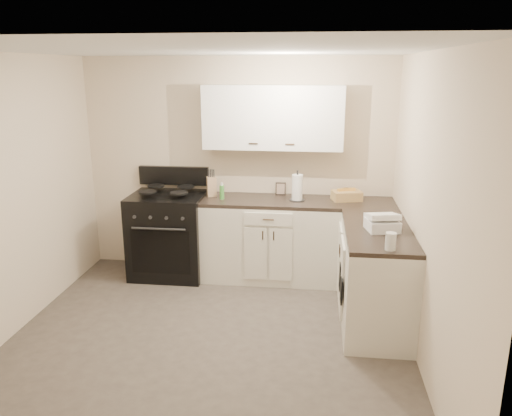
# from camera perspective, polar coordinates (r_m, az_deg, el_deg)

# --- Properties ---
(floor) EXTENTS (3.60, 3.60, 0.00)m
(floor) POSITION_cam_1_polar(r_m,az_deg,el_deg) (4.66, -5.49, -14.90)
(floor) COLOR #473F38
(floor) RESTS_ON ground
(ceiling) EXTENTS (3.60, 3.60, 0.00)m
(ceiling) POSITION_cam_1_polar(r_m,az_deg,el_deg) (4.02, -6.45, 17.55)
(ceiling) COLOR white
(ceiling) RESTS_ON wall_back
(wall_back) EXTENTS (3.60, 0.00, 3.60)m
(wall_back) POSITION_cam_1_polar(r_m,az_deg,el_deg) (5.89, -2.11, 4.76)
(wall_back) COLOR beige
(wall_back) RESTS_ON ground
(wall_right) EXTENTS (0.00, 3.60, 3.60)m
(wall_right) POSITION_cam_1_polar(r_m,az_deg,el_deg) (4.16, 19.02, -0.70)
(wall_right) COLOR beige
(wall_right) RESTS_ON ground
(wall_left) EXTENTS (0.00, 3.60, 3.60)m
(wall_left) POSITION_cam_1_polar(r_m,az_deg,el_deg) (4.88, -27.02, 0.76)
(wall_left) COLOR beige
(wall_left) RESTS_ON ground
(wall_front) EXTENTS (3.60, 0.00, 3.60)m
(wall_front) POSITION_cam_1_polar(r_m,az_deg,el_deg) (2.55, -14.92, -10.71)
(wall_front) COLOR beige
(wall_front) RESTS_ON ground
(base_cabinets_back) EXTENTS (1.55, 0.60, 0.90)m
(base_cabinets_back) POSITION_cam_1_polar(r_m,az_deg,el_deg) (5.76, 1.70, -3.75)
(base_cabinets_back) COLOR silver
(base_cabinets_back) RESTS_ON floor
(base_cabinets_right) EXTENTS (0.60, 1.90, 0.90)m
(base_cabinets_right) POSITION_cam_1_polar(r_m,az_deg,el_deg) (5.16, 13.07, -6.50)
(base_cabinets_right) COLOR silver
(base_cabinets_right) RESTS_ON floor
(countertop_back) EXTENTS (1.55, 0.60, 0.04)m
(countertop_back) POSITION_cam_1_polar(r_m,az_deg,el_deg) (5.62, 1.74, 0.78)
(countertop_back) COLOR black
(countertop_back) RESTS_ON base_cabinets_back
(countertop_right) EXTENTS (0.60, 1.90, 0.04)m
(countertop_right) POSITION_cam_1_polar(r_m,az_deg,el_deg) (5.01, 13.40, -1.51)
(countertop_right) COLOR black
(countertop_right) RESTS_ON base_cabinets_right
(upper_cabinets) EXTENTS (1.55, 0.30, 0.70)m
(upper_cabinets) POSITION_cam_1_polar(r_m,az_deg,el_deg) (5.61, 1.96, 10.30)
(upper_cabinets) COLOR white
(upper_cabinets) RESTS_ON wall_back
(stove) EXTENTS (0.84, 0.72, 1.02)m
(stove) POSITION_cam_1_polar(r_m,az_deg,el_deg) (5.95, -9.86, -3.23)
(stove) COLOR black
(stove) RESTS_ON floor
(knife_block) EXTENTS (0.13, 0.12, 0.23)m
(knife_block) POSITION_cam_1_polar(r_m,az_deg,el_deg) (5.76, -5.09, 2.45)
(knife_block) COLOR tan
(knife_block) RESTS_ON countertop_back
(paper_towel) EXTENTS (0.13, 0.13, 0.29)m
(paper_towel) POSITION_cam_1_polar(r_m,az_deg,el_deg) (5.56, 4.73, 2.33)
(paper_towel) COLOR white
(paper_towel) RESTS_ON countertop_back
(soap_bottle) EXTENTS (0.05, 0.05, 0.16)m
(soap_bottle) POSITION_cam_1_polar(r_m,az_deg,el_deg) (5.63, -3.92, 1.82)
(soap_bottle) COLOR green
(soap_bottle) RESTS_ON countertop_back
(picture_frame) EXTENTS (0.12, 0.04, 0.15)m
(picture_frame) POSITION_cam_1_polar(r_m,az_deg,el_deg) (5.82, 2.84, 2.22)
(picture_frame) COLOR black
(picture_frame) RESTS_ON countertop_back
(wicker_basket) EXTENTS (0.35, 0.28, 0.10)m
(wicker_basket) POSITION_cam_1_polar(r_m,az_deg,el_deg) (5.67, 10.32, 1.41)
(wicker_basket) COLOR tan
(wicker_basket) RESTS_ON countertop_right
(countertop_grill) EXTENTS (0.32, 0.30, 0.10)m
(countertop_grill) POSITION_cam_1_polar(r_m,az_deg,el_deg) (4.68, 14.21, -1.89)
(countertop_grill) COLOR white
(countertop_grill) RESTS_ON countertop_right
(glass_jar) EXTENTS (0.11, 0.11, 0.15)m
(glass_jar) POSITION_cam_1_polar(r_m,az_deg,el_deg) (4.18, 15.14, -3.71)
(glass_jar) COLOR silver
(glass_jar) RESTS_ON countertop_right
(oven_mitt_near) EXTENTS (0.02, 0.13, 0.23)m
(oven_mitt_near) POSITION_cam_1_polar(r_m,az_deg,el_deg) (4.64, 9.74, -9.31)
(oven_mitt_near) COLOR black
(oven_mitt_near) RESTS_ON base_cabinets_right
(oven_mitt_far) EXTENTS (0.02, 0.14, 0.25)m
(oven_mitt_far) POSITION_cam_1_polar(r_m,az_deg,el_deg) (4.85, 9.63, -7.75)
(oven_mitt_far) COLOR black
(oven_mitt_far) RESTS_ON base_cabinets_right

